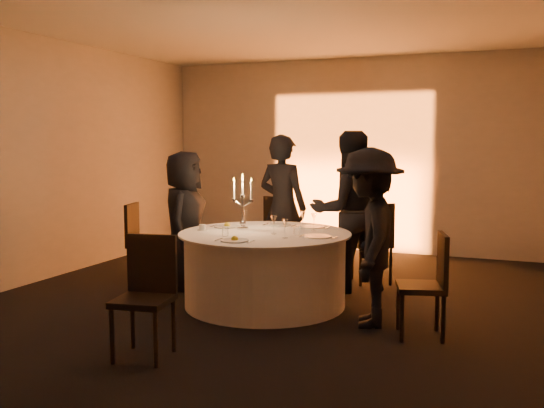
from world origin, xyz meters
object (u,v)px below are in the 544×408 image
at_px(chair_back_left, 283,229).
at_px(chair_back_right, 374,238).
at_px(chair_front, 147,288).
at_px(guest_right, 369,237).
at_px(chair_right, 430,279).
at_px(guest_back_right, 348,212).
at_px(chair_left, 141,237).
at_px(coffee_cup, 202,228).
at_px(banquet_table, 265,269).
at_px(candelabra, 243,210).
at_px(guest_left, 184,220).
at_px(guest_back_left, 283,207).

distance_m(chair_back_left, chair_back_right, 1.28).
bearing_deg(chair_back_right, chair_front, 39.76).
xyz_separation_m(chair_back_right, guest_right, (0.31, -1.63, 0.28)).
xyz_separation_m(chair_right, guest_back_right, (-1.10, 1.36, 0.40)).
distance_m(chair_left, chair_back_left, 1.83).
relative_size(guest_back_right, coffee_cup, 16.69).
height_order(guest_back_right, guest_right, guest_back_right).
bearing_deg(banquet_table, guest_right, -13.31).
xyz_separation_m(banquet_table, candelabra, (-0.31, 0.11, 0.60)).
bearing_deg(chair_front, chair_left, 115.81).
height_order(banquet_table, chair_back_left, chair_back_left).
height_order(chair_back_right, guest_left, guest_left).
bearing_deg(banquet_table, candelabra, 159.70).
bearing_deg(guest_left, chair_back_right, -77.53).
bearing_deg(guest_right, chair_back_right, 177.55).
bearing_deg(guest_back_right, chair_back_right, -150.28).
bearing_deg(chair_right, guest_back_right, -156.26).
bearing_deg(candelabra, banquet_table, -20.30).
relative_size(chair_left, chair_front, 0.99).
xyz_separation_m(guest_back_right, candelabra, (-0.95, -0.81, 0.06)).
relative_size(chair_back_right, guest_back_right, 0.54).
xyz_separation_m(banquet_table, guest_back_left, (-0.26, 1.21, 0.52)).
height_order(chair_right, coffee_cup, chair_right).
distance_m(chair_right, guest_right, 0.68).
bearing_deg(chair_back_right, guest_left, -1.94).
bearing_deg(chair_right, banquet_table, -119.15).
height_order(guest_left, guest_back_right, guest_back_right).
height_order(chair_left, chair_back_left, chair_back_left).
bearing_deg(chair_back_left, candelabra, 106.85).
relative_size(chair_back_right, guest_right, 0.59).
relative_size(banquet_table, coffee_cup, 16.36).
distance_m(chair_back_left, guest_back_right, 1.30).
relative_size(guest_right, candelabra, 2.74).
relative_size(chair_left, coffee_cup, 8.72).
distance_m(banquet_table, chair_front, 1.76).
xyz_separation_m(chair_back_left, chair_front, (0.10, -3.32, -0.02)).
relative_size(chair_back_left, guest_back_left, 0.56).
bearing_deg(coffee_cup, chair_back_right, 43.74).
height_order(guest_left, candelabra, guest_left).
bearing_deg(chair_right, chair_left, -118.99).
height_order(chair_back_left, guest_back_right, guest_back_right).
distance_m(guest_back_right, coffee_cup, 1.69).
height_order(chair_back_right, coffee_cup, chair_back_right).
xyz_separation_m(guest_left, guest_back_right, (1.79, 0.61, 0.12)).
bearing_deg(chair_front, chair_right, 22.95).
xyz_separation_m(guest_right, coffee_cup, (-1.84, 0.17, -0.03)).
distance_m(chair_front, guest_back_left, 2.96).
bearing_deg(chair_back_left, chair_back_right, -177.58).
xyz_separation_m(banquet_table, chair_right, (1.74, -0.43, 0.13)).
distance_m(chair_front, guest_right, 2.09).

